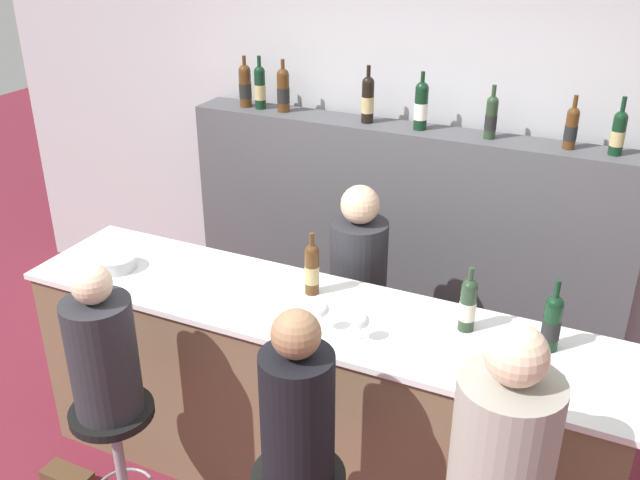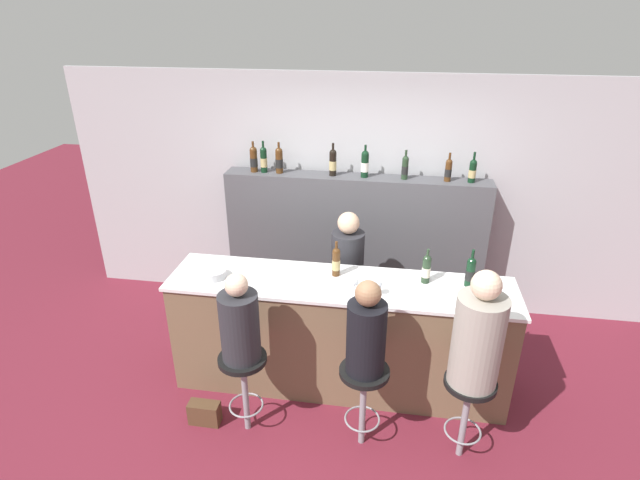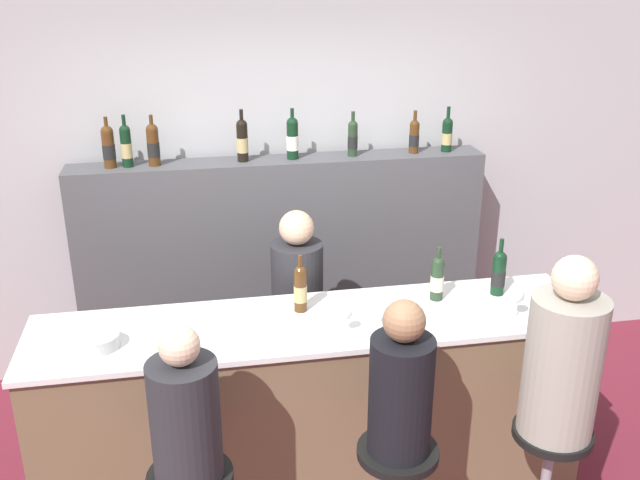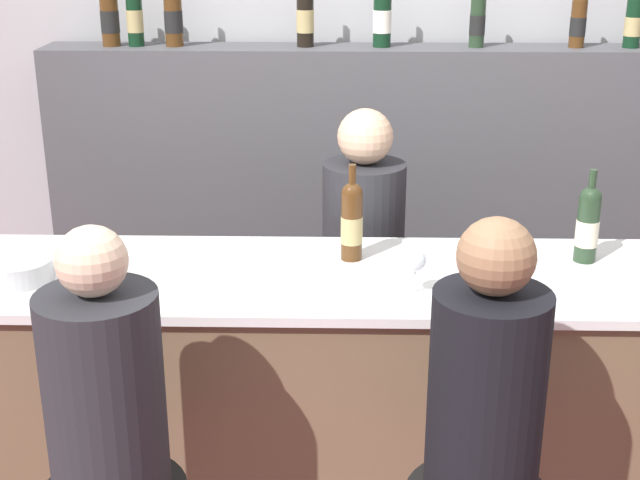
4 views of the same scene
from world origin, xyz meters
TOP-DOWN VIEW (x-y plane):
  - wall_back at (0.00, 1.82)m, footprint 6.40×0.05m
  - bar_counter at (0.00, 0.31)m, footprint 2.95×0.66m
  - back_bar_cabinet at (0.00, 1.60)m, footprint 2.76×0.28m
  - wine_bottle_counter_0 at (-0.05, 0.44)m, footprint 0.07×0.07m
  - wine_bottle_counter_1 at (0.71, 0.44)m, footprint 0.07×0.07m
  - wine_bottle_counter_2 at (1.07, 0.44)m, footprint 0.08×0.08m
  - wine_bottle_backbar_0 at (-1.08, 1.60)m, footprint 0.08×0.08m
  - wine_bottle_backbar_1 at (-0.97, 1.60)m, footprint 0.07×0.07m
  - wine_bottle_backbar_2 at (-0.81, 1.60)m, footprint 0.08×0.08m
  - wine_bottle_backbar_3 at (-0.24, 1.60)m, footprint 0.07×0.07m
  - wine_bottle_backbar_4 at (0.08, 1.60)m, footprint 0.08×0.08m
  - wine_bottle_backbar_5 at (0.49, 1.60)m, footprint 0.07×0.07m
  - wine_bottle_backbar_6 at (0.92, 1.60)m, footprint 0.07×0.07m
  - wine_bottle_backbar_7 at (1.15, 1.60)m, footprint 0.07×0.07m
  - wine_glass_0 at (0.13, 0.16)m, footprint 0.06×0.06m
  - wine_glass_1 at (0.32, 0.16)m, footprint 0.07×0.07m
  - wine_glass_2 at (1.05, 0.16)m, footprint 0.08×0.08m
  - metal_bowl at (-1.08, 0.23)m, footprint 0.21×0.21m
  - tasting_menu at (-0.24, 0.15)m, footprint 0.21×0.30m
  - guest_seated_left at (-0.67, -0.36)m, footprint 0.30×0.30m
  - bar_stool_middle at (0.27, -0.36)m, footprint 0.38×0.38m
  - guest_seated_middle at (0.27, -0.36)m, footprint 0.29×0.29m
  - bar_stool_right at (1.04, -0.36)m, footprint 0.38×0.38m
  - guest_seated_right at (1.04, -0.36)m, footprint 0.35×0.35m
  - bartender at (-0.00, 0.91)m, footprint 0.31×0.31m

SIDE VIEW (x-z plane):
  - bar_counter at x=0.00m, z-range 0.00..1.07m
  - bar_stool_middle at x=0.27m, z-range 0.21..0.94m
  - bar_stool_right at x=1.04m, z-range 0.21..0.94m
  - bartender at x=0.00m, z-range -0.05..1.41m
  - back_bar_cabinet at x=0.00m, z-range 0.00..1.59m
  - guest_seated_left at x=-0.67m, z-range 0.68..1.40m
  - guest_seated_middle at x=0.27m, z-range 0.68..1.44m
  - tasting_menu at x=-0.24m, z-range 1.07..1.07m
  - metal_bowl at x=-1.08m, z-range 1.07..1.13m
  - guest_seated_right at x=1.04m, z-range 0.67..1.57m
  - wine_glass_1 at x=0.32m, z-range 1.09..1.23m
  - wine_glass_0 at x=0.13m, z-range 1.10..1.24m
  - wine_glass_2 at x=1.05m, z-range 1.10..1.26m
  - wine_bottle_counter_1 at x=0.71m, z-range 1.04..1.35m
  - wine_bottle_counter_2 at x=1.07m, z-range 1.03..1.36m
  - wine_bottle_counter_0 at x=-0.05m, z-range 1.04..1.36m
  - wall_back at x=0.00m, z-range 0.00..2.60m
  - wine_bottle_backbar_6 at x=0.92m, z-range 1.56..1.85m
  - wine_bottle_backbar_7 at x=1.15m, z-range 1.56..1.86m
  - wine_bottle_backbar_5 at x=0.49m, z-range 1.56..1.86m
  - wine_bottle_backbar_0 at x=-1.08m, z-range 1.57..1.89m
  - wine_bottle_backbar_2 at x=-0.81m, z-range 1.56..1.89m
  - wine_bottle_backbar_1 at x=-0.97m, z-range 1.56..1.90m
  - wine_bottle_backbar_4 at x=0.08m, z-range 1.56..1.90m
  - wine_bottle_backbar_3 at x=-0.24m, z-range 1.56..1.90m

